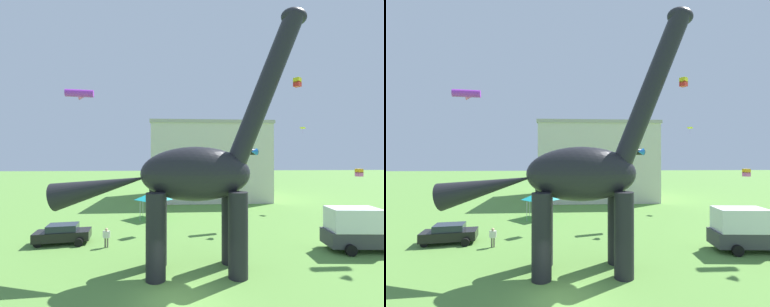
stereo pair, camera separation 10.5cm
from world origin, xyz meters
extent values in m
plane|color=#5B8E3D|center=(0.00, 0.00, 0.00)|extent=(240.00, 240.00, 0.00)
cylinder|color=black|center=(3.45, 4.42, 2.49)|extent=(1.15, 1.15, 4.97)
cylinder|color=black|center=(3.45, 2.22, 2.49)|extent=(1.15, 1.15, 4.97)
cylinder|color=black|center=(-1.31, 4.42, 2.49)|extent=(1.15, 1.15, 4.97)
cylinder|color=black|center=(-1.31, 2.22, 2.49)|extent=(1.15, 1.15, 4.97)
ellipsoid|color=black|center=(1.07, 3.32, 5.98)|extent=(6.81, 2.93, 3.35)
cylinder|color=black|center=(5.49, 3.32, 11.34)|extent=(4.89, 1.26, 9.69)
ellipsoid|color=black|center=(7.35, 3.32, 15.96)|extent=(1.68, 1.05, 1.15)
cone|color=black|center=(-4.64, 3.32, 5.21)|extent=(5.98, 1.68, 2.84)
cube|color=black|center=(-9.25, 9.33, 0.67)|extent=(4.42, 2.39, 0.72)
cube|color=#232B35|center=(-9.25, 9.33, 1.29)|extent=(2.48, 1.89, 0.52)
cylinder|color=black|center=(-7.70, 10.22, 0.31)|extent=(0.65, 0.31, 0.62)
cylinder|color=black|center=(-7.70, 8.44, 0.31)|extent=(0.65, 0.31, 0.62)
cylinder|color=black|center=(-10.81, 10.22, 0.31)|extent=(0.65, 0.31, 0.62)
cylinder|color=black|center=(-10.81, 8.44, 0.31)|extent=(0.65, 0.31, 0.62)
cube|color=#38383D|center=(13.92, 6.11, 0.95)|extent=(5.75, 2.55, 1.10)
cube|color=silver|center=(13.14, 6.11, 2.35)|extent=(3.74, 2.30, 1.70)
cylinder|color=black|center=(15.94, 7.16, 0.40)|extent=(0.82, 0.32, 0.80)
cylinder|color=black|center=(12.24, 7.16, 0.40)|extent=(0.82, 0.32, 0.80)
cylinder|color=black|center=(12.24, 5.06, 0.40)|extent=(0.82, 0.32, 0.80)
cylinder|color=#6B6056|center=(-5.58, 8.11, 0.37)|extent=(0.12, 0.12, 0.74)
cylinder|color=#6B6056|center=(-5.40, 8.11, 0.37)|extent=(0.12, 0.12, 0.74)
cube|color=silver|center=(-5.49, 8.11, 1.00)|extent=(0.40, 0.25, 0.52)
sphere|color=tan|center=(-5.49, 8.11, 1.38)|extent=(0.23, 0.23, 0.23)
cylinder|color=silver|center=(-5.72, 8.11, 1.03)|extent=(0.10, 0.10, 0.50)
cylinder|color=silver|center=(-5.26, 8.11, 1.03)|extent=(0.10, 0.10, 0.50)
cylinder|color=#B2B2B7|center=(-1.24, 19.28, 1.05)|extent=(0.06, 0.06, 2.10)
cylinder|color=#B2B2B7|center=(-1.24, 16.58, 1.05)|extent=(0.06, 0.06, 2.10)
cylinder|color=#B2B2B7|center=(-3.94, 19.28, 1.05)|extent=(0.06, 0.06, 2.10)
cylinder|color=#B2B2B7|center=(-3.94, 16.58, 1.05)|extent=(0.06, 0.06, 2.10)
pyramid|color=#19B2B7|center=(-2.59, 17.93, 2.55)|extent=(3.15, 3.15, 0.90)
cube|color=yellow|center=(17.51, 23.00, 10.98)|extent=(0.87, 0.89, 0.18)
cylinder|color=purple|center=(17.51, 23.00, 10.51)|extent=(0.01, 0.01, 0.72)
cube|color=yellow|center=(7.40, 2.99, 11.80)|extent=(0.53, 0.53, 0.30)
cube|color=red|center=(7.40, 2.99, 11.56)|extent=(0.53, 0.53, 0.30)
cylinder|color=black|center=(7.27, 14.07, 7.51)|extent=(2.35, 1.21, 0.63)
cone|color=#287AE5|center=(7.59, 12.87, 7.51)|extent=(0.72, 0.79, 0.67)
cube|color=purple|center=(0.33, 13.26, 7.17)|extent=(0.96, 0.96, 0.55)
cube|color=pink|center=(0.33, 13.26, 6.74)|extent=(0.96, 0.96, 0.55)
cylinder|color=red|center=(-9.03, 15.46, 4.15)|extent=(1.34, 1.59, 0.46)
cone|color=red|center=(-8.31, 15.99, 4.15)|extent=(0.63, 0.61, 0.48)
cube|color=orange|center=(20.07, 15.22, 5.45)|extent=(0.70, 0.70, 0.47)
cube|color=pink|center=(20.07, 15.22, 5.08)|extent=(0.70, 0.70, 0.47)
cylinder|color=purple|center=(-11.00, 18.30, 14.24)|extent=(3.12, 1.24, 0.85)
cone|color=pink|center=(-11.22, 19.96, 14.24)|extent=(0.87, 0.99, 0.89)
cube|color=beige|center=(5.54, 33.23, 6.00)|extent=(18.25, 13.84, 11.99)
cube|color=#ABA396|center=(5.54, 33.23, 12.24)|extent=(18.62, 14.12, 0.50)
camera|label=1|loc=(-0.30, -13.48, 7.07)|focal=25.55mm
camera|label=2|loc=(-0.20, -13.49, 7.07)|focal=25.55mm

